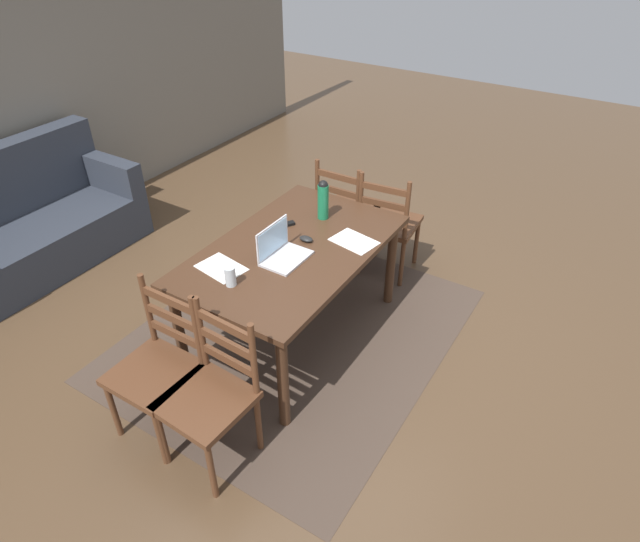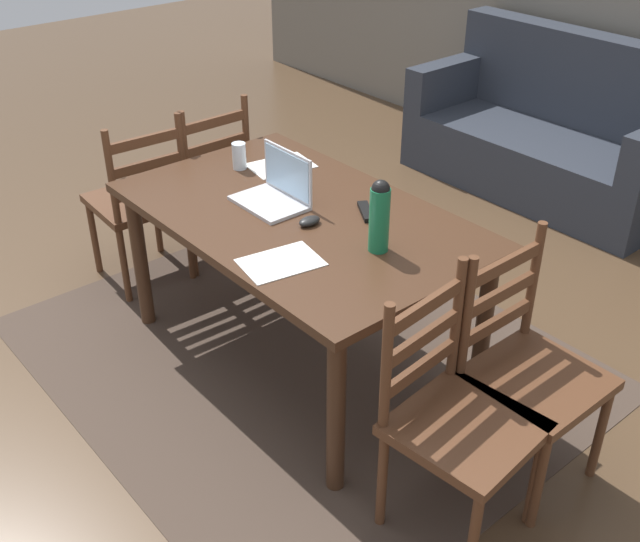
# 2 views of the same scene
# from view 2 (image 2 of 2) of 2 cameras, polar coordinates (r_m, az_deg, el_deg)

# --- Properties ---
(ground_plane) EXTENTS (14.00, 14.00, 0.00)m
(ground_plane) POSITION_cam_2_polar(r_m,az_deg,el_deg) (3.66, -1.43, -6.25)
(ground_plane) COLOR brown
(area_rug) EXTENTS (2.46, 2.08, 0.01)m
(area_rug) POSITION_cam_2_polar(r_m,az_deg,el_deg) (3.66, -1.43, -6.22)
(area_rug) COLOR #47382D
(area_rug) RESTS_ON ground
(dining_table) EXTENTS (1.59, 0.98, 0.76)m
(dining_table) POSITION_cam_2_polar(r_m,az_deg,el_deg) (3.30, -1.58, 2.99)
(dining_table) COLOR #422819
(dining_table) RESTS_ON ground
(chair_right_far) EXTENTS (0.44, 0.44, 0.95)m
(chair_right_far) POSITION_cam_2_polar(r_m,az_deg,el_deg) (2.92, 15.19, -7.26)
(chair_right_far) COLOR #56331E
(chair_right_far) RESTS_ON ground
(chair_left_near) EXTENTS (0.46, 0.46, 0.95)m
(chair_left_near) POSITION_cam_2_polar(r_m,az_deg,el_deg) (4.12, -13.28, 5.02)
(chair_left_near) COLOR #56331E
(chair_left_near) RESTS_ON ground
(chair_left_far) EXTENTS (0.44, 0.44, 0.95)m
(chair_left_far) POSITION_cam_2_polar(r_m,az_deg,el_deg) (4.29, -8.66, 6.61)
(chair_left_far) COLOR #56331E
(chair_left_far) RESTS_ON ground
(chair_right_near) EXTENTS (0.48, 0.48, 0.95)m
(chair_right_near) POSITION_cam_2_polar(r_m,az_deg,el_deg) (2.67, 10.04, -10.87)
(chair_right_near) COLOR #56331E
(chair_right_near) RESTS_ON ground
(couch) EXTENTS (1.80, 0.80, 1.00)m
(couch) POSITION_cam_2_polar(r_m,az_deg,el_deg) (5.37, 16.76, 9.54)
(couch) COLOR #2D333D
(couch) RESTS_ON ground
(laptop) EXTENTS (0.32, 0.22, 0.23)m
(laptop) POSITION_cam_2_polar(r_m,az_deg,el_deg) (3.32, -3.20, 6.06)
(laptop) COLOR silver
(laptop) RESTS_ON dining_table
(water_bottle) EXTENTS (0.08, 0.08, 0.29)m
(water_bottle) POSITION_cam_2_polar(r_m,az_deg,el_deg) (2.91, 4.44, 4.20)
(water_bottle) COLOR #197247
(water_bottle) RESTS_ON dining_table
(drinking_glass) EXTENTS (0.07, 0.07, 0.13)m
(drinking_glass) POSITION_cam_2_polar(r_m,az_deg,el_deg) (3.66, -6.03, 8.51)
(drinking_glass) COLOR silver
(drinking_glass) RESTS_ON dining_table
(computer_mouse) EXTENTS (0.06, 0.10, 0.03)m
(computer_mouse) POSITION_cam_2_polar(r_m,az_deg,el_deg) (3.15, -0.79, 3.74)
(computer_mouse) COLOR black
(computer_mouse) RESTS_ON dining_table
(tv_remote) EXTENTS (0.17, 0.13, 0.02)m
(tv_remote) POSITION_cam_2_polar(r_m,az_deg,el_deg) (3.24, 3.43, 4.43)
(tv_remote) COLOR black
(tv_remote) RESTS_ON dining_table
(paper_stack_left) EXTENTS (0.26, 0.33, 0.00)m
(paper_stack_left) POSITION_cam_2_polar(r_m,az_deg,el_deg) (2.89, -2.93, 0.64)
(paper_stack_left) COLOR white
(paper_stack_left) RESTS_ON dining_table
(paper_stack_right) EXTENTS (0.26, 0.33, 0.00)m
(paper_stack_right) POSITION_cam_2_polar(r_m,az_deg,el_deg) (3.70, -2.93, 7.84)
(paper_stack_right) COLOR white
(paper_stack_right) RESTS_ON dining_table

